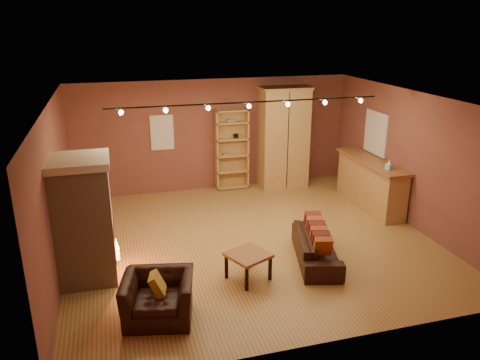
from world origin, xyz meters
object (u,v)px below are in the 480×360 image
object	(u,v)px
bookcase	(231,148)
coffee_table	(248,257)
armoire	(283,137)
fireplace	(84,220)
bar_counter	(370,183)
loveseat	(317,242)
armchair	(158,291)

from	to	relation	value
bookcase	coffee_table	world-z (taller)	bookcase
coffee_table	armoire	bearing A→B (deg)	62.63
fireplace	coffee_table	xyz separation A→B (m)	(2.57, -0.77, -0.66)
bookcase	bar_counter	bearing A→B (deg)	-37.61
loveseat	armchair	size ratio (longest dim) A/B	1.60
bookcase	armchair	size ratio (longest dim) A/B	1.82
loveseat	armchair	distance (m)	3.11
coffee_table	bar_counter	bearing A→B (deg)	32.82
bar_counter	armchair	bearing A→B (deg)	-149.83
armchair	coffee_table	world-z (taller)	armchair
loveseat	bookcase	bearing A→B (deg)	21.36
bookcase	coffee_table	distance (m)	4.64
coffee_table	bookcase	bearing A→B (deg)	78.85
fireplace	armoire	world-z (taller)	armoire
bookcase	coffee_table	size ratio (longest dim) A/B	2.48
loveseat	bar_counter	bearing A→B (deg)	-33.09
fireplace	loveseat	size ratio (longest dim) A/B	1.17
bar_counter	loveseat	distance (m)	3.10
armchair	coffee_table	distance (m)	1.71
armoire	coffee_table	distance (m)	4.91
armoire	armchair	distance (m)	6.31
bookcase	armoire	world-z (taller)	armoire
fireplace	coffee_table	world-z (taller)	fireplace
fireplace	bar_counter	xyz separation A→B (m)	(6.24, 1.60, -0.49)
fireplace	coffee_table	size ratio (longest dim) A/B	2.56
bookcase	armoire	size ratio (longest dim) A/B	0.79
armoire	coffee_table	bearing A→B (deg)	-117.37
fireplace	bar_counter	world-z (taller)	fireplace
armoire	loveseat	bearing A→B (deg)	-101.89
fireplace	armchair	size ratio (longest dim) A/B	1.87
fireplace	bookcase	size ratio (longest dim) A/B	1.03
bookcase	loveseat	xyz separation A→B (m)	(0.49, -4.22, -0.68)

